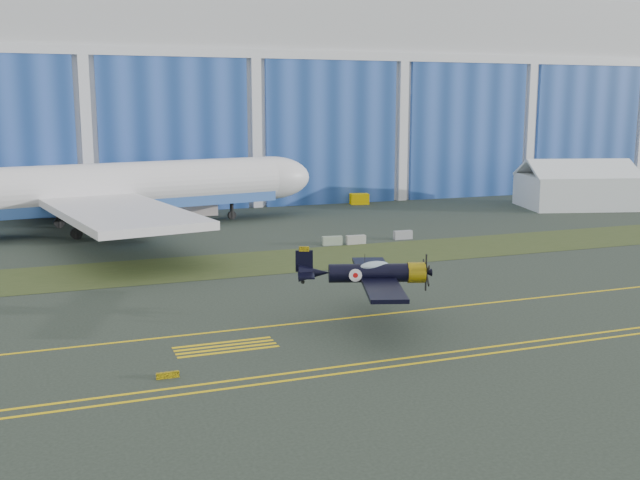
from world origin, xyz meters
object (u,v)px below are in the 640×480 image
object	(u,v)px
jetliner	(88,135)
tent	(577,183)
shipping_container	(192,205)
tug	(359,199)
warbird	(369,273)

from	to	relation	value
jetliner	tent	distance (m)	64.03
shipping_container	tug	distance (m)	24.33
jetliner	warbird	bearing A→B (deg)	-82.50
warbird	jetliner	xyz separation A→B (m)	(-14.28, 43.78, 7.27)
warbird	shipping_container	xyz separation A→B (m)	(-1.53, 51.88, -2.10)
shipping_container	tug	bearing A→B (deg)	8.40
tent	shipping_container	distance (m)	52.02
jetliner	shipping_container	xyz separation A→B (m)	(12.75, 8.10, -9.37)
warbird	tent	xyz separation A→B (m)	(49.26, 40.79, -0.09)
warbird	shipping_container	world-z (taller)	warbird
jetliner	tent	xyz separation A→B (m)	(63.54, -2.99, -7.36)
tug	warbird	bearing A→B (deg)	-101.69
warbird	jetliner	distance (m)	46.62
tent	jetliner	bearing A→B (deg)	-167.47
jetliner	tent	size ratio (longest dim) A/B	4.19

